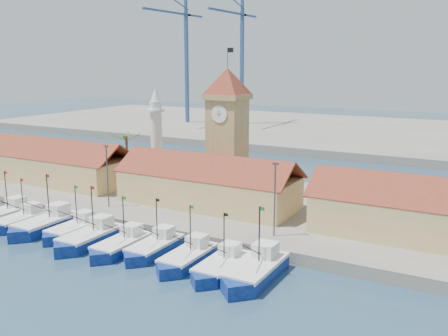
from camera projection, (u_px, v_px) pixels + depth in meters
The scene contains 22 objects.
ground at pixel (119, 259), 56.82m from camera, with size 400.00×400.00×0.00m, color #1D314D.
quay at pixel (221, 202), 77.23m from camera, with size 140.00×32.00×1.50m, color gray.
terminal at pixel (359, 133), 150.88m from camera, with size 240.00×80.00×2.00m, color gray.
boat_0 at pixel (3, 216), 70.51m from camera, with size 3.60×9.87×7.47m.
boat_1 at pixel (19, 221), 68.14m from camera, with size 3.35×9.18×6.95m.
boat_2 at pixel (44, 225), 66.17m from camera, with size 3.88×10.63×8.04m.
boat_3 at pixel (73, 231), 64.42m from camera, with size 3.34×9.15×6.92m.
boat_4 at pixel (88, 239), 61.21m from camera, with size 3.71×10.17×7.69m.
boat_5 at pixel (120, 246), 58.88m from camera, with size 3.39×9.28×7.02m.
boat_6 at pixel (153, 248), 58.20m from camera, with size 3.36×9.21×6.97m.
boat_7 at pixel (187, 259), 55.10m from camera, with size 3.41×9.35×7.08m.
boat_8 at pixel (220, 268), 52.77m from camera, with size 3.35×9.17×6.94m.
boat_9 at pixel (255, 272), 51.30m from camera, with size 3.90×10.69×8.09m.
hall_left at pixel (52, 166), 88.23m from camera, with size 31.20×10.13×7.61m.
hall_center at pixel (208, 188), 73.13m from camera, with size 27.04×10.13×7.61m.
hall_right at pixel (444, 220), 58.04m from camera, with size 31.20×10.13×7.61m.
clock_tower at pixel (227, 129), 76.62m from camera, with size 5.80×5.80×22.70m.
minaret at pixel (156, 135), 85.87m from camera, with size 3.00×3.00×16.30m.
palm_tree at pixel (127, 154), 87.24m from camera, with size 5.60×5.03×8.39m.
lamp_posts at pixel (180, 183), 65.53m from camera, with size 80.70×0.25×9.03m.
crane_blue_far at pixel (184, 50), 164.40m from camera, with size 1.00×32.75×43.37m.
crane_blue_near at pixel (240, 50), 161.42m from camera, with size 1.00×31.25×43.11m.
Camera 1 is at (36.29, -41.00, 22.00)m, focal length 40.00 mm.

